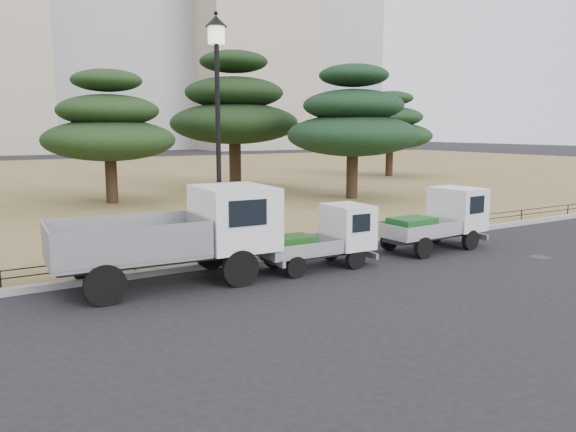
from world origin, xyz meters
TOP-DOWN VIEW (x-y plane):
  - ground at (0.00, 0.00)m, footprint 220.00×220.00m
  - lawn at (0.00, 30.60)m, footprint 120.00×56.00m
  - curb at (0.00, 2.60)m, footprint 120.00×0.25m
  - truck_large at (-3.24, 1.58)m, footprint 5.27×2.35m
  - truck_kei_front at (0.57, 1.10)m, footprint 3.11×1.41m
  - truck_kei_rear at (4.87, 1.19)m, footprint 3.56×1.68m
  - street_lamp at (-1.61, 2.90)m, footprint 0.57×0.57m
  - pipe_fence at (0.00, 2.75)m, footprint 38.00×0.04m
  - manhole at (6.50, -1.20)m, footprint 0.60×0.60m
  - pine_center_left at (-1.23, 16.05)m, footprint 6.10×6.10m
  - pine_center_right at (6.67, 18.98)m, footprint 7.45×7.45m
  - pine_east_near at (9.63, 11.63)m, footprint 6.57×6.57m
  - pine_east_far at (20.35, 21.01)m, footprint 6.20×6.20m
  - tower_east at (40.00, 82.00)m, footprint 20.00×18.00m
  - radio_tower at (72.00, 85.00)m, footprint 1.80×1.80m

SIDE VIEW (x-z plane):
  - ground at x=0.00m, z-range 0.00..0.00m
  - manhole at x=6.50m, z-range 0.00..0.01m
  - lawn at x=0.00m, z-range 0.00..0.15m
  - curb at x=0.00m, z-range 0.00..0.16m
  - pipe_fence at x=0.00m, z-range 0.24..0.64m
  - truck_kei_front at x=0.57m, z-range 0.00..1.62m
  - truck_kei_rear at x=4.87m, z-range 0.00..1.83m
  - truck_large at x=-3.24m, z-range 0.13..2.38m
  - pine_center_left at x=-1.23m, z-range 0.63..6.83m
  - pine_east_far at x=20.35m, z-range 0.63..6.85m
  - pine_east_near at x=9.63m, z-range 0.66..7.29m
  - street_lamp at x=-1.61m, z-range 1.27..7.63m
  - pine_center_right at x=6.67m, z-range 0.78..8.68m
  - tower_east at x=40.00m, z-range 0.00..48.00m
  - radio_tower at x=72.00m, z-range -1.46..61.54m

